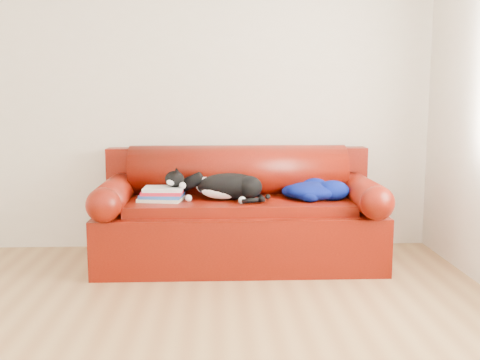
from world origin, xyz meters
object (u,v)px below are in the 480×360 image
(sofa_base, at_px, (239,232))
(blanket, at_px, (314,190))
(cat, at_px, (228,187))
(book_stack, at_px, (162,194))

(sofa_base, distance_m, blanket, 0.65)
(sofa_base, xyz_separation_m, blanket, (0.56, -0.03, 0.33))
(cat, bearing_deg, blanket, 23.39)
(cat, xyz_separation_m, blanket, (0.65, 0.02, -0.03))
(sofa_base, height_order, book_stack, book_stack)
(book_stack, height_order, blanket, blanket)
(sofa_base, height_order, cat, cat)
(book_stack, xyz_separation_m, cat, (0.49, 0.01, 0.05))
(sofa_base, relative_size, cat, 3.21)
(sofa_base, relative_size, book_stack, 6.01)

